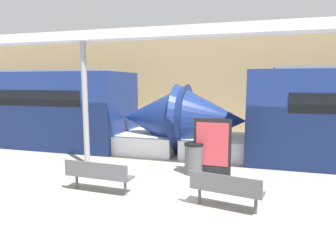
{
  "coord_description": "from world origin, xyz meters",
  "views": [
    {
      "loc": [
        2.38,
        -5.47,
        2.71
      ],
      "look_at": [
        -0.12,
        3.05,
        1.4
      ],
      "focal_mm": 32.0,
      "sensor_mm": 36.0,
      "label": 1
    }
  ],
  "objects_px": {
    "trash_bin": "(194,159)",
    "support_column_near": "(85,105)",
    "bench_far": "(226,188)",
    "train_right": "(3,108)",
    "poster_board": "(212,147)",
    "bench_near": "(98,174)"
  },
  "relations": [
    {
      "from": "trash_bin",
      "to": "support_column_near",
      "type": "relative_size",
      "value": 0.24
    },
    {
      "from": "bench_far",
      "to": "support_column_near",
      "type": "distance_m",
      "value": 5.47
    },
    {
      "from": "train_right",
      "to": "bench_far",
      "type": "bearing_deg",
      "value": -24.46
    },
    {
      "from": "poster_board",
      "to": "trash_bin",
      "type": "bearing_deg",
      "value": -171.37
    },
    {
      "from": "train_right",
      "to": "bench_near",
      "type": "height_order",
      "value": "train_right"
    },
    {
      "from": "poster_board",
      "to": "train_right",
      "type": "bearing_deg",
      "value": 166.1
    },
    {
      "from": "train_right",
      "to": "trash_bin",
      "type": "relative_size",
      "value": 18.45
    },
    {
      "from": "support_column_near",
      "to": "poster_board",
      "type": "bearing_deg",
      "value": 0.92
    },
    {
      "from": "trash_bin",
      "to": "poster_board",
      "type": "height_order",
      "value": "poster_board"
    },
    {
      "from": "bench_near",
      "to": "train_right",
      "type": "bearing_deg",
      "value": 150.78
    },
    {
      "from": "train_right",
      "to": "bench_near",
      "type": "xyz_separation_m",
      "value": [
        7.51,
        -4.71,
        -1.04
      ]
    },
    {
      "from": "bench_near",
      "to": "poster_board",
      "type": "bearing_deg",
      "value": 45.03
    },
    {
      "from": "train_right",
      "to": "bench_far",
      "type": "xyz_separation_m",
      "value": [
        10.62,
        -4.83,
        -1.04
      ]
    },
    {
      "from": "trash_bin",
      "to": "poster_board",
      "type": "relative_size",
      "value": 0.56
    },
    {
      "from": "poster_board",
      "to": "support_column_near",
      "type": "bearing_deg",
      "value": -179.08
    },
    {
      "from": "trash_bin",
      "to": "support_column_near",
      "type": "bearing_deg",
      "value": 179.77
    },
    {
      "from": "train_right",
      "to": "support_column_near",
      "type": "bearing_deg",
      "value": -23.34
    },
    {
      "from": "bench_far",
      "to": "trash_bin",
      "type": "height_order",
      "value": "trash_bin"
    },
    {
      "from": "bench_far",
      "to": "poster_board",
      "type": "relative_size",
      "value": 0.96
    },
    {
      "from": "support_column_near",
      "to": "train_right",
      "type": "bearing_deg",
      "value": 156.66
    },
    {
      "from": "train_right",
      "to": "bench_far",
      "type": "relative_size",
      "value": 10.73
    },
    {
      "from": "poster_board",
      "to": "support_column_near",
      "type": "distance_m",
      "value": 4.26
    }
  ]
}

